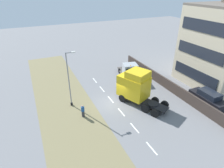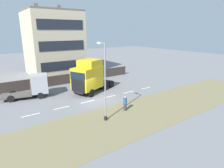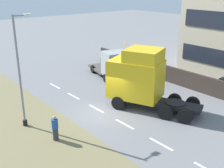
% 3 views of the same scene
% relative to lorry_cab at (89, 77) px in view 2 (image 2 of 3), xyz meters
% --- Properties ---
extents(ground_plane, '(120.00, 120.00, 0.00)m').
position_rel_lorry_cab_xyz_m(ground_plane, '(-2.75, 0.81, -2.27)').
color(ground_plane, slate).
rests_on(ground_plane, ground).
extents(grass_verge, '(7.00, 44.00, 0.01)m').
position_rel_lorry_cab_xyz_m(grass_verge, '(-8.75, 0.81, -2.26)').
color(grass_verge, olive).
rests_on(grass_verge, ground).
extents(lane_markings, '(0.16, 17.80, 0.00)m').
position_rel_lorry_cab_xyz_m(lane_markings, '(-2.75, 0.11, -2.26)').
color(lane_markings, white).
rests_on(lane_markings, ground).
extents(boundary_wall, '(0.25, 24.00, 1.53)m').
position_rel_lorry_cab_xyz_m(boundary_wall, '(6.25, 0.81, -1.50)').
color(boundary_wall, '#382D28').
rests_on(boundary_wall, ground).
extents(building_block, '(9.58, 9.21, 12.80)m').
position_rel_lorry_cab_xyz_m(building_block, '(14.63, -0.39, 3.59)').
color(building_block, '#C1B293').
rests_on(building_block, ground).
extents(lorry_cab, '(5.01, 7.05, 4.65)m').
position_rel_lorry_cab_xyz_m(lorry_cab, '(0.00, 0.00, 0.00)').
color(lorry_cab, black).
rests_on(lorry_cab, ground).
extents(flatbed_truck, '(3.45, 5.89, 2.85)m').
position_rel_lorry_cab_xyz_m(flatbed_truck, '(2.60, 6.16, -0.77)').
color(flatbed_truck, '#999EA3').
rests_on(flatbed_truck, ground).
extents(parked_car, '(2.02, 4.79, 2.07)m').
position_rel_lorry_cab_xyz_m(parked_car, '(8.06, -4.74, -1.26)').
color(parked_car, black).
rests_on(parked_car, ground).
extents(lamp_post, '(1.26, 0.29, 7.20)m').
position_rel_lorry_cab_xyz_m(lamp_post, '(-7.88, 2.56, 1.13)').
color(lamp_post, black).
rests_on(lamp_post, ground).
extents(pedestrian, '(0.39, 0.39, 1.59)m').
position_rel_lorry_cab_xyz_m(pedestrian, '(-7.28, -0.34, -1.49)').
color(pedestrian, '#333338').
rests_on(pedestrian, ground).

